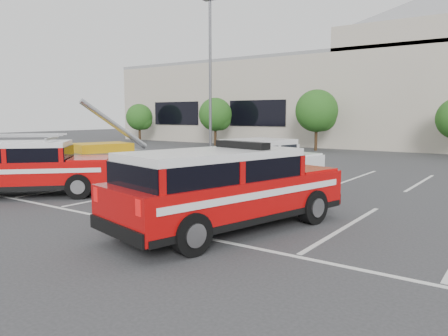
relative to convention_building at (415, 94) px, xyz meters
The scene contains 11 objects.
ground 32.21m from the convention_building, 90.33° to the right, with size 120.00×120.00×0.00m, color #2F2F31.
stall_markings 27.77m from the convention_building, 90.38° to the right, with size 23.00×15.00×0.01m, color silver.
convention_building is the anchor object (origin of this frame).
tree_far_left 27.03m from the convention_building, 158.63° to the right, with size 2.77×2.77×3.99m.
tree_left 18.11m from the convention_building, 146.95° to the right, with size 3.07×3.07×4.42m.
tree_mid_left 11.19m from the convention_building, 117.40° to the right, with size 3.37×3.37×4.85m.
light_pole_left 21.49m from the convention_building, 112.39° to the right, with size 0.90×0.60×10.24m.
fire_chief_suv 34.15m from the convention_building, 85.16° to the right, with size 3.66×6.60×2.20m.
white_pickup 29.50m from the convention_building, 88.73° to the right, with size 3.49×6.72×1.96m.
ladder_suv 34.76m from the convention_building, 99.31° to the right, with size 5.42×5.46×2.18m.
utility_rig 30.82m from the convention_building, 103.42° to the right, with size 4.51×4.47×3.57m.
Camera 1 is at (9.16, -10.68, 2.87)m, focal length 35.00 mm.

